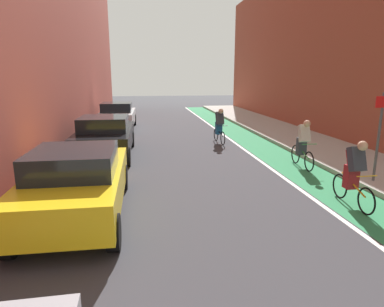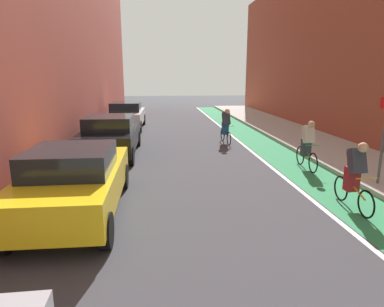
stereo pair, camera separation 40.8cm
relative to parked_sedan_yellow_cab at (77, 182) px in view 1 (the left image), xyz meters
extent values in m
plane|color=#38383D|center=(3.11, 5.13, -0.79)|extent=(80.71, 80.71, 0.00)
cube|color=#2D8451|center=(6.47, 7.13, -0.79)|extent=(1.60, 36.69, 0.00)
cube|color=white|center=(5.57, 7.13, -0.78)|extent=(0.12, 36.69, 0.00)
cube|color=#A8A59E|center=(8.82, 7.13, -0.72)|extent=(3.08, 36.69, 0.14)
cube|color=#9E4C38|center=(11.56, 9.13, 3.90)|extent=(2.40, 32.69, 9.38)
cube|color=yellow|center=(0.00, 0.05, -0.11)|extent=(1.90, 4.43, 0.70)
cube|color=black|center=(0.00, -0.17, 0.47)|extent=(1.66, 1.86, 0.55)
cylinder|color=black|center=(-0.87, 1.70, -0.46)|extent=(0.22, 0.66, 0.66)
cylinder|color=black|center=(0.85, 1.71, -0.46)|extent=(0.22, 0.66, 0.66)
cylinder|color=black|center=(-0.85, -1.62, -0.46)|extent=(0.22, 0.66, 0.66)
cylinder|color=black|center=(0.87, -1.61, -0.46)|extent=(0.22, 0.66, 0.66)
cube|color=black|center=(0.00, 5.75, -0.11)|extent=(2.00, 4.48, 0.70)
cube|color=black|center=(0.00, 5.53, 0.47)|extent=(1.73, 1.89, 0.55)
cylinder|color=black|center=(-0.86, 7.44, -0.46)|extent=(0.23, 0.66, 0.66)
cylinder|color=black|center=(0.91, 7.41, -0.46)|extent=(0.23, 0.66, 0.66)
cylinder|color=black|center=(-0.91, 4.09, -0.46)|extent=(0.23, 0.66, 0.66)
cylinder|color=black|center=(0.86, 4.06, -0.46)|extent=(0.23, 0.66, 0.66)
cube|color=silver|center=(0.00, 12.47, -0.11)|extent=(1.96, 4.26, 0.70)
cube|color=black|center=(-0.01, 12.26, 0.47)|extent=(1.68, 1.81, 0.55)
cylinder|color=black|center=(-0.81, 14.05, -0.46)|extent=(0.24, 0.67, 0.66)
cylinder|color=black|center=(0.89, 14.01, -0.46)|extent=(0.24, 0.67, 0.66)
cylinder|color=black|center=(-0.89, 10.94, -0.46)|extent=(0.24, 0.67, 0.66)
cylinder|color=black|center=(0.81, 10.89, -0.46)|extent=(0.24, 0.67, 0.66)
torus|color=black|center=(6.23, -0.83, -0.48)|extent=(0.05, 0.62, 0.62)
torus|color=black|center=(6.24, 0.22, -0.48)|extent=(0.05, 0.62, 0.62)
cylinder|color=gold|center=(6.23, -0.31, -0.26)|extent=(0.06, 0.96, 0.33)
cylinder|color=gold|center=(6.24, -0.13, -0.18)|extent=(0.04, 0.12, 0.55)
cylinder|color=gold|center=(6.23, -0.75, 0.07)|extent=(0.48, 0.03, 0.02)
cube|color=maroon|center=(6.24, -0.20, -0.11)|extent=(0.28, 0.24, 0.56)
cube|color=#333842|center=(6.23, -0.33, 0.35)|extent=(0.33, 0.40, 0.60)
sphere|color=tan|center=(6.23, -0.49, 0.69)|extent=(0.22, 0.22, 0.22)
cube|color=maroon|center=(6.24, -0.21, 0.37)|extent=(0.26, 0.28, 0.39)
torus|color=black|center=(6.64, 2.58, -0.46)|extent=(0.06, 0.65, 0.65)
torus|color=black|center=(6.67, 3.63, -0.46)|extent=(0.06, 0.65, 0.65)
cylinder|color=#338C3F|center=(6.66, 3.10, -0.24)|extent=(0.07, 0.96, 0.33)
cylinder|color=#338C3F|center=(6.66, 3.29, -0.16)|extent=(0.04, 0.12, 0.55)
cylinder|color=#338C3F|center=(6.64, 2.66, 0.09)|extent=(0.48, 0.04, 0.02)
cube|color=#333842|center=(6.66, 3.21, -0.09)|extent=(0.29, 0.25, 0.56)
cube|color=beige|center=(6.66, 3.08, 0.37)|extent=(0.33, 0.41, 0.60)
sphere|color=tan|center=(6.65, 2.92, 0.71)|extent=(0.22, 0.22, 0.22)
torus|color=black|center=(4.89, 7.07, -0.48)|extent=(0.09, 0.61, 0.61)
torus|color=black|center=(4.81, 8.12, -0.48)|extent=(0.09, 0.61, 0.61)
cylinder|color=black|center=(4.85, 7.59, -0.26)|extent=(0.11, 0.96, 0.33)
cylinder|color=black|center=(4.84, 7.78, -0.18)|extent=(0.04, 0.12, 0.55)
cylinder|color=black|center=(4.89, 7.15, 0.07)|extent=(0.48, 0.06, 0.02)
cube|color=#1E598C|center=(4.85, 7.70, -0.11)|extent=(0.30, 0.26, 0.56)
cube|color=#333842|center=(4.86, 7.57, 0.35)|extent=(0.35, 0.42, 0.60)
sphere|color=tan|center=(4.87, 7.41, 0.69)|extent=(0.22, 0.22, 0.22)
cylinder|color=#4C4C51|center=(7.74, 0.99, 0.57)|extent=(0.07, 0.07, 2.43)
cube|color=red|center=(7.74, 0.97, 1.53)|extent=(0.44, 0.03, 0.30)
camera|label=1|loc=(1.44, -7.12, 2.20)|focal=31.35mm
camera|label=2|loc=(1.84, -7.17, 2.20)|focal=31.35mm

